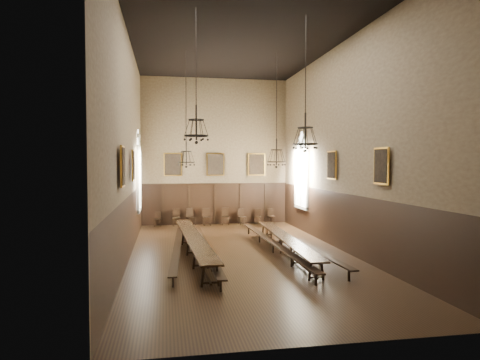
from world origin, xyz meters
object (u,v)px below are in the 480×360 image
object	(u,v)px
table_right	(286,245)
chair_7	(271,219)
chair_5	(242,220)
chandelier_front_right	(305,136)
chandelier_back_right	(276,155)
chair_6	(258,219)
chair_0	(158,222)
chair_2	(191,220)
chair_4	(225,220)
bench_left_outer	(177,249)
chair_1	(176,221)
bench_right_outer	(298,245)
table_left	(193,246)
bench_left_inner	(206,249)
chandelier_back_left	(186,154)
chandelier_front_left	(196,127)
chair_3	(207,220)
bench_right_inner	(273,246)

from	to	relation	value
table_right	chair_7	size ratio (longest dim) A/B	9.80
chair_5	chandelier_front_right	bearing A→B (deg)	-100.27
chandelier_front_right	chandelier_back_right	bearing A→B (deg)	86.52
chair_6	chair_0	bearing A→B (deg)	-170.32
chair_2	chandelier_front_right	xyz separation A→B (m)	(3.38, -11.32, 4.46)
chair_4	chandelier_front_right	xyz separation A→B (m)	(1.28, -11.26, 4.46)
bench_left_outer	chair_7	distance (m)	10.42
chair_7	chair_1	bearing A→B (deg)	175.69
bench_right_outer	chair_1	size ratio (longest dim) A/B	9.92
chair_5	chandelier_back_right	distance (m)	7.28
table_left	bench_left_inner	xyz separation A→B (m)	(0.47, -0.35, -0.10)
bench_right_outer	chair_2	bearing A→B (deg)	115.43
chair_6	chandelier_back_right	xyz separation A→B (m)	(-0.44, -6.16, 3.91)
chair_4	chandelier_front_right	distance (m)	12.18
chair_1	chair_5	world-z (taller)	chair_1
chandelier_back_left	chandelier_front_right	world-z (taller)	same
chair_5	chandelier_front_left	world-z (taller)	chandelier_front_left
chair_2	chandelier_back_left	size ratio (longest dim) A/B	0.19
table_left	table_right	size ratio (longest dim) A/B	1.12
chair_2	chair_5	bearing A→B (deg)	-17.96
chair_4	chair_6	size ratio (longest dim) A/B	1.12
chair_1	chair_4	world-z (taller)	chair_4
bench_left_outer	chandelier_back_left	size ratio (longest dim) A/B	1.81
bench_right_outer	chair_3	distance (m)	8.99
bench_left_inner	chair_6	distance (m)	9.61
bench_left_outer	chandelier_back_right	size ratio (longest dim) A/B	1.81
chair_4	chandelier_front_left	xyz separation A→B (m)	(-2.58, -11.33, 4.71)
chair_0	chair_6	size ratio (longest dim) A/B	0.95
chair_7	chandelier_front_right	world-z (taller)	chandelier_front_right
chair_2	chandelier_front_right	world-z (taller)	chandelier_front_right
chair_0	chair_4	world-z (taller)	chair_4
chandelier_back_left	table_left	bearing A→B (deg)	-86.75
chair_3	chair_7	bearing A→B (deg)	-1.87
bench_right_inner	chair_1	bearing A→B (deg)	114.14
chair_7	chandelier_back_right	xyz separation A→B (m)	(-1.33, -6.24, 3.91)
bench_left_inner	chair_4	distance (m)	8.91
bench_right_inner	chandelier_back_left	distance (m)	5.93
table_right	bench_right_inner	world-z (taller)	table_right
bench_left_outer	chair_7	world-z (taller)	chair_7
chandelier_front_left	chandelier_back_right	bearing A→B (deg)	51.26
bench_left_outer	chandelier_back_left	xyz separation A→B (m)	(0.51, 2.61, 3.96)
chair_6	bench_left_inner	bearing A→B (deg)	-105.01
chair_1	chair_4	bearing A→B (deg)	-9.11
chandelier_back_left	chair_1	bearing A→B (deg)	93.22
bench_right_outer	chair_6	world-z (taller)	chair_6
bench_right_inner	chandelier_front_right	world-z (taller)	chandelier_front_right
bench_right_inner	chair_4	size ratio (longest dim) A/B	10.15
table_right	chair_6	xyz separation A→B (m)	(0.70, 8.74, -0.07)
chair_6	chandelier_front_right	bearing A→B (deg)	-83.81
chair_7	chandelier_front_left	size ratio (longest dim) A/B	0.21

